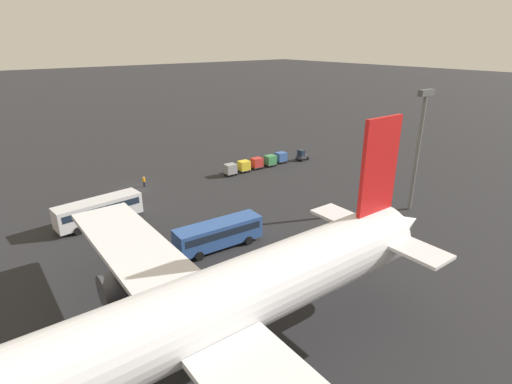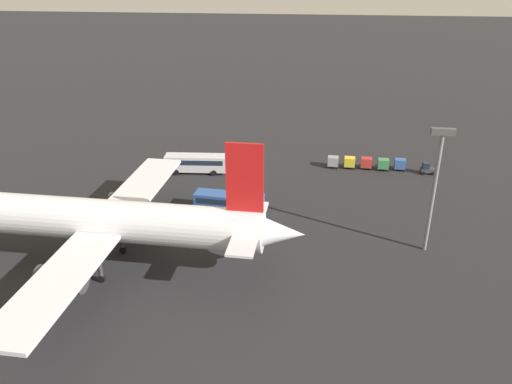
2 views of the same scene
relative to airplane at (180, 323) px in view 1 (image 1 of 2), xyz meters
name	(u,v)px [view 1 (image 1 of 2)]	position (x,y,z in m)	size (l,w,h in m)	color
ground_plane	(135,189)	(-13.01, -40.49, -6.33)	(600.00, 600.00, 0.00)	#232326
airplane	(180,323)	(0.00, 0.00, 0.00)	(50.07, 43.07, 16.84)	silver
shuttle_bus_near	(99,209)	(-4.51, -31.09, -4.41)	(10.95, 3.84, 3.21)	silver
shuttle_bus_far	(219,233)	(-13.13, -16.23, -4.49)	(10.41, 3.63, 3.05)	#2D5199
baggage_tug	(302,155)	(-45.16, -35.61, -5.39)	(2.51, 1.82, 2.10)	#333338
worker_person	(144,182)	(-14.59, -40.45, -5.46)	(0.38, 0.38, 1.74)	#1E1E2D
cargo_cart_blue	(281,157)	(-40.65, -36.72, -5.14)	(2.07, 1.77, 2.06)	#38383D
cargo_cart_green	(270,160)	(-37.67, -36.38, -5.14)	(2.07, 1.77, 2.06)	#38383D
cargo_cart_red	(257,163)	(-34.69, -36.65, -5.14)	(2.07, 1.77, 2.06)	#38383D
cargo_cart_yellow	(244,166)	(-31.71, -36.56, -5.14)	(2.07, 1.77, 2.06)	#38383D
cargo_cart_grey	(230,169)	(-28.73, -36.48, -5.14)	(2.07, 1.77, 2.06)	#38383D
light_pole	(419,138)	(-40.18, -8.98, 3.82)	(2.80, 0.70, 16.40)	slate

